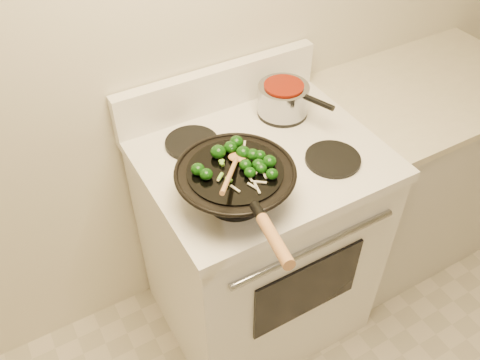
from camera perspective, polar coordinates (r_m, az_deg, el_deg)
stove at (r=2.00m, az=1.96°, el=-6.73°), size 0.78×0.67×1.08m
counter_unit at (r=2.43m, az=18.53°, el=1.18°), size 0.86×0.62×0.91m
wok at (r=1.46m, az=-0.48°, el=-0.36°), size 0.35×0.58×0.19m
stirfry at (r=1.44m, az=0.04°, el=2.33°), size 0.23×0.23×0.04m
wooden_spoon at (r=1.40m, az=-0.77°, el=1.48°), size 0.18×0.20×0.08m
saucepan at (r=1.82m, az=4.91°, el=9.16°), size 0.18×0.28×0.11m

